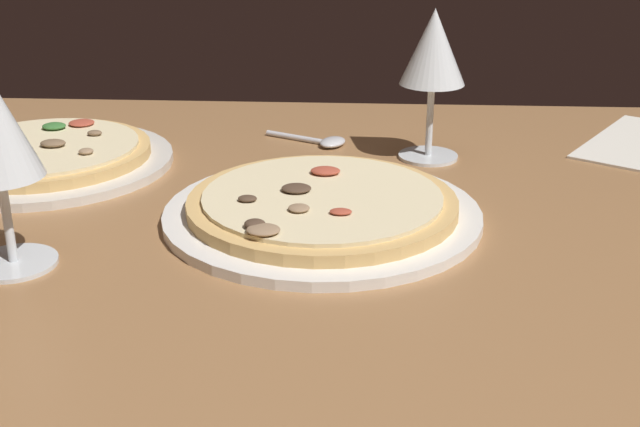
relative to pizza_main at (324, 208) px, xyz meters
The scene contains 5 objects.
dining_table 12.03cm from the pizza_main, 89.09° to the left, with size 150.00×110.00×4.00cm, color #996B42.
pizza_main is the anchor object (origin of this frame).
pizza_side 35.47cm from the pizza_main, 23.26° to the right, with size 28.75×28.75×3.37cm.
wine_glass_near 25.00cm from the pizza_main, 120.08° to the right, with size 7.44×7.44×17.30cm.
spoon 23.81cm from the pizza_main, 85.75° to the right, with size 10.27×6.65×1.00cm.
Camera 1 is at (-4.06, 63.60, 35.72)cm, focal length 47.35 mm.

